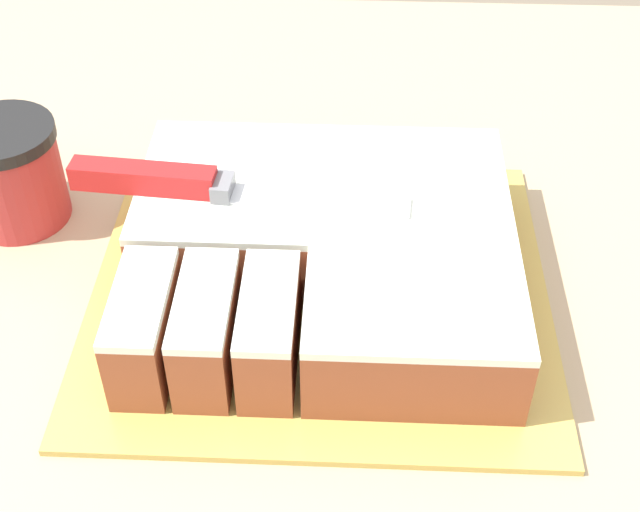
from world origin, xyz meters
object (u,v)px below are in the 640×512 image
at_px(cake, 324,254).
at_px(knife, 177,182).
at_px(cake_board, 320,290).
at_px(coffee_cup, 11,173).

height_order(cake, knife, knife).
bearing_deg(cake_board, knife, 163.31).
height_order(knife, coffee_cup, knife).
distance_m(knife, coffee_cup, 0.18).
distance_m(cake, coffee_cup, 0.31).
bearing_deg(knife, cake_board, -11.76).
relative_size(knife, coffee_cup, 2.92).
bearing_deg(coffee_cup, cake, -17.13).
height_order(cake_board, coffee_cup, coffee_cup).
relative_size(cake, knife, 1.10).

